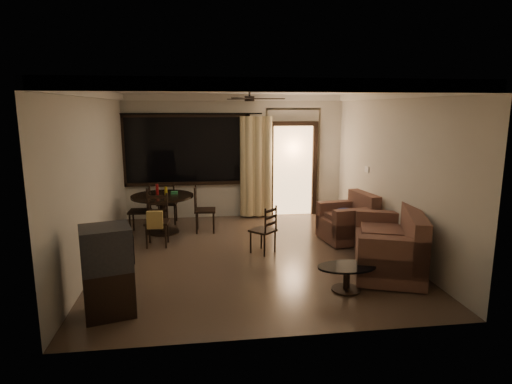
{
  "coord_description": "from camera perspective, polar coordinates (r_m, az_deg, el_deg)",
  "views": [
    {
      "loc": [
        -0.85,
        -7.02,
        2.51
      ],
      "look_at": [
        0.13,
        0.2,
        1.07
      ],
      "focal_mm": 30.0,
      "sensor_mm": 36.0,
      "label": 1
    }
  ],
  "objects": [
    {
      "name": "ground",
      "position": [
        7.5,
        -0.81,
        -8.34
      ],
      "size": [
        5.5,
        5.5,
        0.0
      ],
      "primitive_type": "plane",
      "color": "#7F6651",
      "rests_on": "ground"
    },
    {
      "name": "room_shell",
      "position": [
        8.94,
        1.57,
        6.83
      ],
      "size": [
        5.5,
        6.7,
        5.5
      ],
      "color": "beige",
      "rests_on": "ground"
    },
    {
      "name": "dining_table",
      "position": [
        8.83,
        -12.34,
        -1.47
      ],
      "size": [
        1.24,
        1.24,
        1.0
      ],
      "rotation": [
        0.0,
        0.0,
        -0.05
      ],
      "color": "black",
      "rests_on": "ground"
    },
    {
      "name": "dining_chair_west",
      "position": [
        9.0,
        -15.11,
        -3.53
      ],
      "size": [
        0.44,
        0.44,
        0.95
      ],
      "rotation": [
        0.0,
        0.0,
        -1.62
      ],
      "color": "black",
      "rests_on": "ground"
    },
    {
      "name": "dining_chair_east",
      "position": [
        8.84,
        -6.87,
        -3.48
      ],
      "size": [
        0.44,
        0.44,
        0.95
      ],
      "rotation": [
        0.0,
        0.0,
        1.52
      ],
      "color": "black",
      "rests_on": "ground"
    },
    {
      "name": "dining_chair_south",
      "position": [
        8.09,
        -13.04,
        -4.92
      ],
      "size": [
        0.44,
        0.5,
        0.95
      ],
      "rotation": [
        0.0,
        0.0,
        -0.05
      ],
      "color": "black",
      "rests_on": "ground"
    },
    {
      "name": "dining_chair_north",
      "position": [
        9.6,
        -11.7,
        -2.47
      ],
      "size": [
        0.44,
        0.44,
        0.95
      ],
      "rotation": [
        0.0,
        0.0,
        3.09
      ],
      "color": "black",
      "rests_on": "ground"
    },
    {
      "name": "tv_cabinet",
      "position": [
        5.58,
        -19.18,
        -9.91
      ],
      "size": [
        0.7,
        0.66,
        1.11
      ],
      "rotation": [
        0.0,
        0.0,
        0.28
      ],
      "color": "black",
      "rests_on": "ground"
    },
    {
      "name": "sofa",
      "position": [
        7.05,
        17.67,
        -6.91
      ],
      "size": [
        1.5,
        2.0,
        0.95
      ],
      "rotation": [
        0.0,
        0.0,
        -0.35
      ],
      "color": "#482921",
      "rests_on": "ground"
    },
    {
      "name": "armchair",
      "position": [
        8.36,
        12.39,
        -3.9
      ],
      "size": [
        1.01,
        1.01,
        0.9
      ],
      "rotation": [
        0.0,
        0.0,
        0.14
      ],
      "color": "#482921",
      "rests_on": "ground"
    },
    {
      "name": "coffee_table",
      "position": [
        6.16,
        12.0,
        -10.66
      ],
      "size": [
        0.83,
        0.5,
        0.36
      ],
      "rotation": [
        0.0,
        0.0,
        0.43
      ],
      "color": "black",
      "rests_on": "ground"
    },
    {
      "name": "side_chair",
      "position": [
        7.52,
        0.99,
        -6.26
      ],
      "size": [
        0.53,
        0.53,
        0.85
      ],
      "rotation": [
        0.0,
        0.0,
        3.9
      ],
      "color": "black",
      "rests_on": "ground"
    }
  ]
}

